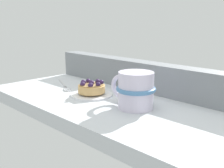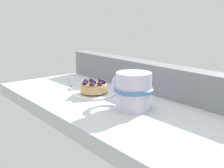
{
  "view_description": "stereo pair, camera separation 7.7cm",
  "coord_description": "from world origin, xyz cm",
  "views": [
    {
      "loc": [
        54.55,
        -53.79,
        23.08
      ],
      "look_at": [
        0.88,
        -0.79,
        4.96
      ],
      "focal_mm": 45.24,
      "sensor_mm": 36.0,
      "label": 1
    },
    {
      "loc": [
        59.7,
        -48.01,
        23.08
      ],
      "look_at": [
        0.88,
        -0.79,
        4.96
      ],
      "focal_mm": 45.24,
      "sensor_mm": 36.0,
      "label": 2
    }
  ],
  "objects": [
    {
      "name": "window_rail_back",
      "position": [
        0.0,
        15.43,
        4.56
      ],
      "size": [
        78.94,
        5.93,
        9.12
      ],
      "primitive_type": "cube",
      "color": "gray",
      "rests_on": "ground_plane"
    },
    {
      "name": "dessert_fork",
      "position": [
        -23.91,
        0.46,
        0.3
      ],
      "size": [
        17.09,
        9.07,
        0.6
      ],
      "color": "#B7B7BC",
      "rests_on": "ground_plane"
    },
    {
      "name": "dessert_plate",
      "position": [
        -7.65,
        -0.94,
        0.47
      ],
      "size": [
        12.5,
        12.5,
        1.0
      ],
      "color": "white",
      "rests_on": "ground_plane"
    },
    {
      "name": "ground_plane",
      "position": [
        0.0,
        0.0,
        -1.91
      ],
      "size": [
        80.55,
        36.79,
        3.82
      ],
      "primitive_type": "cube",
      "color": "silver"
    },
    {
      "name": "raspberry_tart",
      "position": [
        -7.65,
        -0.93,
        2.45
      ],
      "size": [
        8.06,
        8.06,
        3.72
      ],
      "color": "tan",
      "rests_on": "dessert_plate"
    },
    {
      "name": "coffee_mug",
      "position": [
        9.12,
        -0.64,
        4.8
      ],
      "size": [
        13.83,
        10.23,
        9.51
      ],
      "color": "silver",
      "rests_on": "ground_plane"
    }
  ]
}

